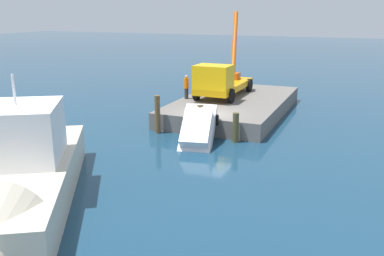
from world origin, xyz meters
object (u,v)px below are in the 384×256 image
(dock_worker, at_px, (186,87))
(moored_yacht, at_px, (9,203))
(crane_truck, at_px, (221,80))
(salvaged_car, at_px, (197,134))

(dock_worker, distance_m, moored_yacht, 17.61)
(crane_truck, relative_size, dock_worker, 6.07)
(crane_truck, height_order, moored_yacht, crane_truck)
(dock_worker, distance_m, salvaged_car, 7.79)
(crane_truck, bearing_deg, salvaged_car, 9.95)
(dock_worker, relative_size, salvaged_car, 0.42)
(salvaged_car, relative_size, moored_yacht, 0.31)
(crane_truck, relative_size, salvaged_car, 2.56)
(crane_truck, xyz_separation_m, dock_worker, (1.47, -2.11, -0.43))
(dock_worker, xyz_separation_m, moored_yacht, (17.55, 0.73, -1.25))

